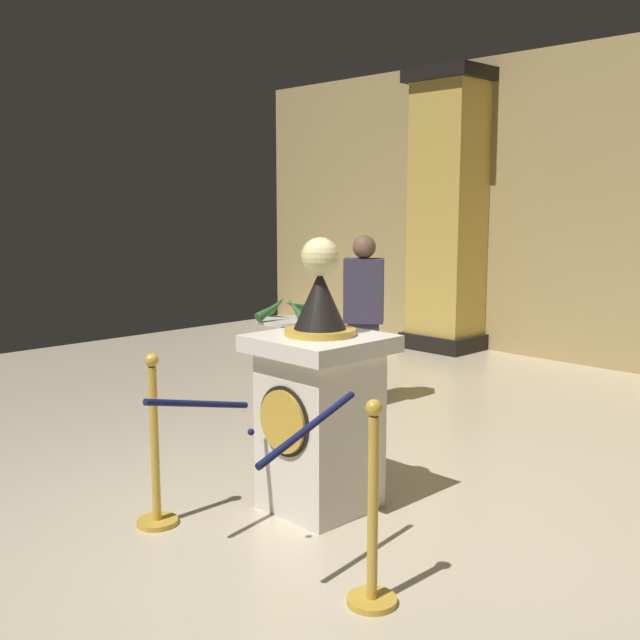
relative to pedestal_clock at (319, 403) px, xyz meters
name	(u,v)px	position (x,y,z in m)	size (l,w,h in m)	color
ground_plane	(305,524)	(0.12, -0.24, -0.66)	(12.70, 12.70, 0.00)	beige
pedestal_clock	(319,403)	(0.00, 0.00, 0.00)	(0.72, 0.72, 1.67)	silver
stanchion_near	(155,466)	(-0.48, -0.86, -0.31)	(0.24, 0.24, 1.02)	gold
stanchion_far	(373,535)	(0.99, -0.62, -0.32)	(0.24, 0.24, 0.99)	gold
velvet_rope	(251,416)	(0.25, -0.74, 0.12)	(0.89, 0.87, 0.22)	#141947
column_left	(451,213)	(-2.58, 4.83, 1.07)	(0.96, 0.96, 3.49)	black
potted_palm_left	(286,361)	(-2.36, 1.82, -0.36)	(0.68, 0.69, 0.98)	#2D2823
bystander_guest	(364,317)	(-1.44, 1.97, 0.17)	(0.42, 0.40, 1.58)	#383347
cafe_table	(284,345)	(-2.38, 1.81, -0.20)	(0.56, 0.56, 0.72)	#332D28
cafe_chair_red	(319,343)	(-1.78, 1.72, -0.09)	(0.56, 0.56, 0.96)	black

